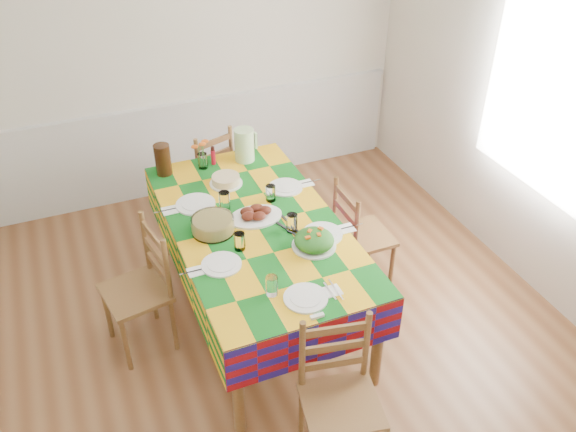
# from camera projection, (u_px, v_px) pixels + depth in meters

# --- Properties ---
(room) EXTENTS (4.58, 5.08, 2.78)m
(room) POSITION_uv_depth(u_px,v_px,m) (264.00, 205.00, 3.42)
(room) COLOR brown
(room) RESTS_ON ground
(wainscot) EXTENTS (4.41, 0.06, 0.92)m
(wainscot) POSITION_uv_depth(u_px,v_px,m) (175.00, 146.00, 5.80)
(wainscot) COLOR silver
(wainscot) RESTS_ON room
(window_right) EXTENTS (0.00, 1.40, 1.40)m
(window_right) POSITION_uv_depth(u_px,v_px,m) (547.00, 97.00, 4.26)
(window_right) COLOR white
(window_right) RESTS_ON room
(dining_table) EXTENTS (1.12, 2.08, 0.81)m
(dining_table) POSITION_uv_depth(u_px,v_px,m) (256.00, 234.00, 4.25)
(dining_table) COLOR brown
(dining_table) RESTS_ON room
(setting_near_head) EXTENTS (0.43, 0.29, 0.13)m
(setting_near_head) POSITION_uv_depth(u_px,v_px,m) (294.00, 293.00, 3.58)
(setting_near_head) COLOR white
(setting_near_head) RESTS_ON dining_table
(setting_left_near) EXTENTS (0.47, 0.28, 0.12)m
(setting_left_near) POSITION_uv_depth(u_px,v_px,m) (227.00, 256.00, 3.87)
(setting_left_near) COLOR white
(setting_left_near) RESTS_ON dining_table
(setting_left_far) EXTENTS (0.52, 0.31, 0.14)m
(setting_left_far) POSITION_uv_depth(u_px,v_px,m) (205.00, 203.00, 4.35)
(setting_left_far) COLOR white
(setting_left_far) RESTS_ON dining_table
(setting_right_near) EXTENTS (0.51, 0.30, 0.13)m
(setting_right_near) POSITION_uv_depth(u_px,v_px,m) (312.00, 230.00, 4.09)
(setting_right_near) COLOR white
(setting_right_near) RESTS_ON dining_table
(setting_right_far) EXTENTS (0.49, 0.28, 0.12)m
(setting_right_far) POSITION_uv_depth(u_px,v_px,m) (281.00, 189.00, 4.51)
(setting_right_far) COLOR white
(setting_right_far) RESTS_ON dining_table
(meat_platter) EXTENTS (0.38, 0.27, 0.07)m
(meat_platter) POSITION_uv_depth(u_px,v_px,m) (255.00, 214.00, 4.24)
(meat_platter) COLOR white
(meat_platter) RESTS_ON dining_table
(salad_platter) EXTENTS (0.29, 0.29, 0.12)m
(salad_platter) POSITION_uv_depth(u_px,v_px,m) (314.00, 241.00, 3.96)
(salad_platter) COLOR white
(salad_platter) RESTS_ON dining_table
(pasta_bowl) EXTENTS (0.29, 0.29, 0.11)m
(pasta_bowl) POSITION_uv_depth(u_px,v_px,m) (213.00, 225.00, 4.10)
(pasta_bowl) COLOR white
(pasta_bowl) RESTS_ON dining_table
(cake) EXTENTS (0.25, 0.25, 0.07)m
(cake) POSITION_uv_depth(u_px,v_px,m) (226.00, 180.00, 4.61)
(cake) COLOR white
(cake) RESTS_ON dining_table
(serving_utensils) EXTENTS (0.14, 0.30, 0.01)m
(serving_utensils) POSITION_uv_depth(u_px,v_px,m) (289.00, 227.00, 4.16)
(serving_utensils) COLOR black
(serving_utensils) RESTS_ON dining_table
(flower_vase) EXTENTS (0.15, 0.12, 0.24)m
(flower_vase) POSITION_uv_depth(u_px,v_px,m) (202.00, 157.00, 4.76)
(flower_vase) COLOR white
(flower_vase) RESTS_ON dining_table
(hot_sauce) EXTENTS (0.04, 0.04, 0.15)m
(hot_sauce) POSITION_uv_depth(u_px,v_px,m) (213.00, 156.00, 4.83)
(hot_sauce) COLOR #AD0D1F
(hot_sauce) RESTS_ON dining_table
(green_pitcher) EXTENTS (0.16, 0.16, 0.27)m
(green_pitcher) POSITION_uv_depth(u_px,v_px,m) (244.00, 145.00, 4.85)
(green_pitcher) COLOR #BBE4A1
(green_pitcher) RESTS_ON dining_table
(tea_pitcher) EXTENTS (0.12, 0.12, 0.25)m
(tea_pitcher) POSITION_uv_depth(u_px,v_px,m) (163.00, 160.00, 4.68)
(tea_pitcher) COLOR black
(tea_pitcher) RESTS_ON dining_table
(name_card) EXTENTS (0.08, 0.03, 0.02)m
(name_card) POSITION_uv_depth(u_px,v_px,m) (317.00, 316.00, 3.45)
(name_card) COLOR white
(name_card) RESTS_ON dining_table
(chair_near) EXTENTS (0.50, 0.48, 0.97)m
(chair_near) POSITION_uv_depth(u_px,v_px,m) (339.00, 398.00, 3.40)
(chair_near) COLOR brown
(chair_near) RESTS_ON room
(chair_far) EXTENTS (0.52, 0.51, 0.93)m
(chair_far) POSITION_uv_depth(u_px,v_px,m) (208.00, 175.00, 5.41)
(chair_far) COLOR brown
(chair_far) RESTS_ON room
(chair_left) EXTENTS (0.48, 0.49, 0.97)m
(chair_left) POSITION_uv_depth(u_px,v_px,m) (141.00, 290.00, 4.14)
(chair_left) COLOR brown
(chair_left) RESTS_ON room
(chair_right) EXTENTS (0.39, 0.41, 0.93)m
(chair_right) POSITION_uv_depth(u_px,v_px,m) (359.00, 237.00, 4.67)
(chair_right) COLOR brown
(chair_right) RESTS_ON room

